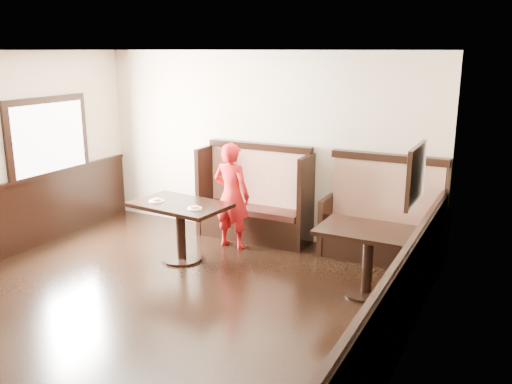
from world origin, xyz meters
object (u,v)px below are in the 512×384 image
Objects in this scene: booth_neighbor at (383,225)px; table_main at (180,217)px; table_neighbor at (368,246)px; child at (232,196)px; booth_main at (256,204)px.

table_main is (-2.44, -1.29, 0.14)m from booth_neighbor.
booth_neighbor reaches higher than table_main.
table_main is 1.15× the size of table_neighbor.
booth_neighbor is 1.07× the size of child.
booth_main is at bearing -102.72° from child.
child is (-0.12, -0.52, 0.25)m from booth_main.
table_main is at bearing 65.56° from child.
booth_neighbor is 2.76m from table_main.
child reaches higher than booth_neighbor.
booth_main is 1.39m from table_main.
booth_main is 1.49× the size of table_neighbor.
booth_main is at bearing 75.27° from table_main.
booth_neighbor is 1.21m from table_neighbor.
table_neighbor is at bearing -84.01° from booth_neighbor.
booth_neighbor is 1.41× the size of table_neighbor.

